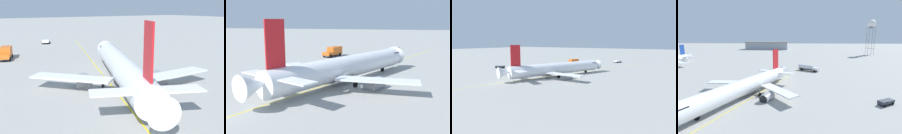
% 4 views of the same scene
% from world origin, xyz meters
% --- Properties ---
extents(ground_plane, '(600.00, 600.00, 0.00)m').
position_xyz_m(ground_plane, '(0.00, 0.00, 0.00)').
color(ground_plane, '#9E9E99').
extents(airliner_main, '(27.96, 40.52, 12.20)m').
position_xyz_m(airliner_main, '(0.29, -2.22, 2.73)').
color(airliner_main, white).
rests_on(airliner_main, ground_plane).
extents(catering_truck_truck, '(4.78, 8.31, 3.10)m').
position_xyz_m(catering_truck_truck, '(12.96, -36.81, 1.66)').
color(catering_truck_truck, '#232326').
rests_on(catering_truck_truck, ground_plane).
extents(pushback_tug_truck, '(3.99, 5.37, 1.30)m').
position_xyz_m(pushback_tug_truck, '(-5.18, -60.35, 0.81)').
color(pushback_tug_truck, '#232326').
rests_on(pushback_tug_truck, ground_plane).
extents(baggage_truck_truck, '(4.58, 3.56, 1.22)m').
position_xyz_m(baggage_truck_truck, '(35.43, -5.61, 0.71)').
color(baggage_truck_truck, '#232326').
rests_on(baggage_truck_truck, ground_plane).
extents(taxiway_centreline, '(41.03, 121.02, 0.01)m').
position_xyz_m(taxiway_centreline, '(1.55, -4.44, 0.00)').
color(taxiway_centreline, yellow).
rests_on(taxiway_centreline, ground_plane).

